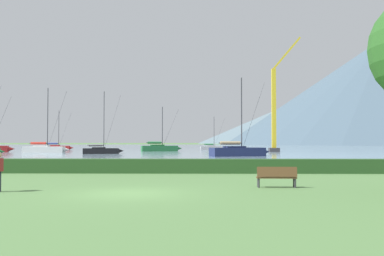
{
  "coord_description": "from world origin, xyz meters",
  "views": [
    {
      "loc": [
        2.9,
        -16.93,
        2.1
      ],
      "look_at": [
        1.65,
        46.7,
        4.12
      ],
      "focal_mm": 39.32,
      "sensor_mm": 36.0,
      "label": 1
    }
  ],
  "objects_px": {
    "sailboat_slip_3": "(212,148)",
    "sailboat_slip_4": "(57,147)",
    "sailboat_slip_0": "(238,151)",
    "sailboat_slip_2": "(101,150)",
    "sailboat_slip_5": "(45,149)",
    "sailboat_slip_9": "(160,148)",
    "park_bench_near_path": "(277,176)",
    "dock_crane": "(275,113)"
  },
  "relations": [
    {
      "from": "sailboat_slip_3",
      "to": "sailboat_slip_4",
      "type": "relative_size",
      "value": 0.84
    },
    {
      "from": "sailboat_slip_0",
      "to": "sailboat_slip_2",
      "type": "xyz_separation_m",
      "value": [
        -22.03,
        10.92,
        -0.15
      ]
    },
    {
      "from": "sailboat_slip_0",
      "to": "sailboat_slip_4",
      "type": "relative_size",
      "value": 1.16
    },
    {
      "from": "sailboat_slip_2",
      "to": "sailboat_slip_5",
      "type": "distance_m",
      "value": 13.58
    },
    {
      "from": "sailboat_slip_0",
      "to": "sailboat_slip_3",
      "type": "relative_size",
      "value": 1.37
    },
    {
      "from": "sailboat_slip_0",
      "to": "sailboat_slip_5",
      "type": "distance_m",
      "value": 38.16
    },
    {
      "from": "sailboat_slip_3",
      "to": "sailboat_slip_9",
      "type": "bearing_deg",
      "value": -134.45
    },
    {
      "from": "sailboat_slip_4",
      "to": "sailboat_slip_9",
      "type": "bearing_deg",
      "value": -37.35
    },
    {
      "from": "sailboat_slip_9",
      "to": "park_bench_near_path",
      "type": "relative_size",
      "value": 5.23
    },
    {
      "from": "sailboat_slip_2",
      "to": "park_bench_near_path",
      "type": "height_order",
      "value": "sailboat_slip_2"
    },
    {
      "from": "sailboat_slip_2",
      "to": "dock_crane",
      "type": "relative_size",
      "value": 0.46
    },
    {
      "from": "sailboat_slip_0",
      "to": "sailboat_slip_9",
      "type": "relative_size",
      "value": 1.18
    },
    {
      "from": "sailboat_slip_2",
      "to": "dock_crane",
      "type": "xyz_separation_m",
      "value": [
        31.53,
        13.29,
        7.08
      ]
    },
    {
      "from": "sailboat_slip_5",
      "to": "sailboat_slip_0",
      "type": "bearing_deg",
      "value": -32.39
    },
    {
      "from": "sailboat_slip_4",
      "to": "dock_crane",
      "type": "height_order",
      "value": "dock_crane"
    },
    {
      "from": "sailboat_slip_2",
      "to": "sailboat_slip_9",
      "type": "height_order",
      "value": "sailboat_slip_2"
    },
    {
      "from": "sailboat_slip_0",
      "to": "sailboat_slip_4",
      "type": "bearing_deg",
      "value": 115.92
    },
    {
      "from": "sailboat_slip_3",
      "to": "dock_crane",
      "type": "bearing_deg",
      "value": -62.9
    },
    {
      "from": "sailboat_slip_4",
      "to": "park_bench_near_path",
      "type": "bearing_deg",
      "value": -74.77
    },
    {
      "from": "park_bench_near_path",
      "to": "dock_crane",
      "type": "distance_m",
      "value": 65.91
    },
    {
      "from": "sailboat_slip_2",
      "to": "sailboat_slip_3",
      "type": "bearing_deg",
      "value": 42.93
    },
    {
      "from": "sailboat_slip_4",
      "to": "sailboat_slip_5",
      "type": "relative_size",
      "value": 0.81
    },
    {
      "from": "sailboat_slip_4",
      "to": "sailboat_slip_9",
      "type": "distance_m",
      "value": 30.17
    },
    {
      "from": "park_bench_near_path",
      "to": "dock_crane",
      "type": "height_order",
      "value": "dock_crane"
    },
    {
      "from": "dock_crane",
      "to": "sailboat_slip_5",
      "type": "bearing_deg",
      "value": -170.94
    },
    {
      "from": "dock_crane",
      "to": "sailboat_slip_2",
      "type": "bearing_deg",
      "value": -157.14
    },
    {
      "from": "dock_crane",
      "to": "sailboat_slip_0",
      "type": "bearing_deg",
      "value": -111.41
    },
    {
      "from": "sailboat_slip_0",
      "to": "sailboat_slip_3",
      "type": "xyz_separation_m",
      "value": [
        -2.38,
        43.05,
        -0.19
      ]
    },
    {
      "from": "sailboat_slip_9",
      "to": "park_bench_near_path",
      "type": "xyz_separation_m",
      "value": [
        12.01,
        -69.32,
        -0.18
      ]
    },
    {
      "from": "sailboat_slip_0",
      "to": "dock_crane",
      "type": "xyz_separation_m",
      "value": [
        9.49,
        24.21,
        6.93
      ]
    },
    {
      "from": "sailboat_slip_9",
      "to": "sailboat_slip_5",
      "type": "bearing_deg",
      "value": -165.44
    },
    {
      "from": "sailboat_slip_0",
      "to": "sailboat_slip_5",
      "type": "height_order",
      "value": "sailboat_slip_5"
    },
    {
      "from": "sailboat_slip_4",
      "to": "sailboat_slip_5",
      "type": "distance_m",
      "value": 26.56
    },
    {
      "from": "sailboat_slip_2",
      "to": "dock_crane",
      "type": "bearing_deg",
      "value": 7.25
    },
    {
      "from": "sailboat_slip_0",
      "to": "sailboat_slip_4",
      "type": "distance_m",
      "value": 59.16
    },
    {
      "from": "sailboat_slip_9",
      "to": "dock_crane",
      "type": "distance_m",
      "value": 24.87
    },
    {
      "from": "sailboat_slip_9",
      "to": "sailboat_slip_2",
      "type": "bearing_deg",
      "value": -129.88
    },
    {
      "from": "sailboat_slip_0",
      "to": "park_bench_near_path",
      "type": "xyz_separation_m",
      "value": [
        -1.89,
        -40.32,
        -0.2
      ]
    },
    {
      "from": "sailboat_slip_3",
      "to": "sailboat_slip_4",
      "type": "bearing_deg",
      "value": 174.97
    },
    {
      "from": "sailboat_slip_0",
      "to": "sailboat_slip_2",
      "type": "distance_m",
      "value": 24.59
    },
    {
      "from": "sailboat_slip_2",
      "to": "sailboat_slip_9",
      "type": "xyz_separation_m",
      "value": [
        8.14,
        18.08,
        0.12
      ]
    },
    {
      "from": "park_bench_near_path",
      "to": "dock_crane",
      "type": "xyz_separation_m",
      "value": [
        11.38,
        64.53,
        7.13
      ]
    }
  ]
}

